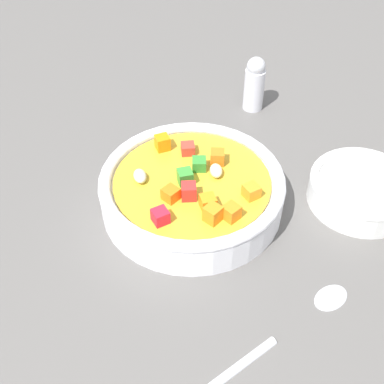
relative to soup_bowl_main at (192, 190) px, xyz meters
The scene contains 5 objects.
ground_plane 3.53cm from the soup_bowl_main, 142.75° to the right, with size 140.00×140.00×2.00cm, color #565451.
soup_bowl_main is the anchor object (origin of this frame).
spoon 19.32cm from the soup_bowl_main, 44.17° to the left, with size 21.82×14.02×0.95cm.
side_bowl_small 19.73cm from the soup_bowl_main, 114.22° to the left, with size 12.28×12.28×3.47cm.
pepper_shaker 22.16cm from the soup_bowl_main, behind, with size 2.89×2.89×8.01cm.
Camera 1 is at (38.57, 15.60, 41.73)cm, focal length 47.00 mm.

